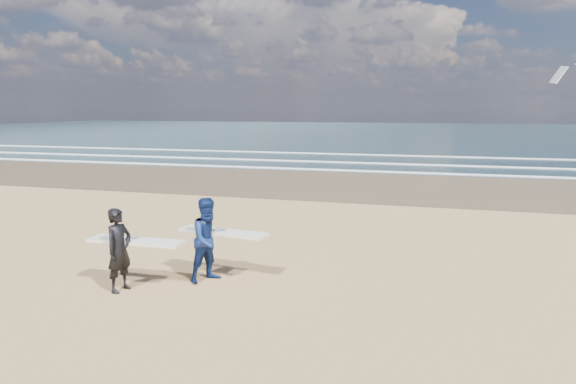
% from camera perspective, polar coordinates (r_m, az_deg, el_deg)
% --- Properties ---
extents(ocean, '(220.00, 100.00, 0.02)m').
position_cam_1_polar(ocean, '(82.28, 25.55, 5.75)').
color(ocean, '#172C34').
rests_on(ocean, ground).
extents(surfer_near, '(2.21, 0.99, 1.85)m').
position_cam_1_polar(surfer_near, '(11.83, -18.03, -6.02)').
color(surfer_near, black).
rests_on(surfer_near, ground).
extents(surfer_far, '(2.25, 1.36, 1.96)m').
position_cam_1_polar(surfer_far, '(12.01, -8.67, -5.21)').
color(surfer_far, '#0E2051').
rests_on(surfer_far, ground).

